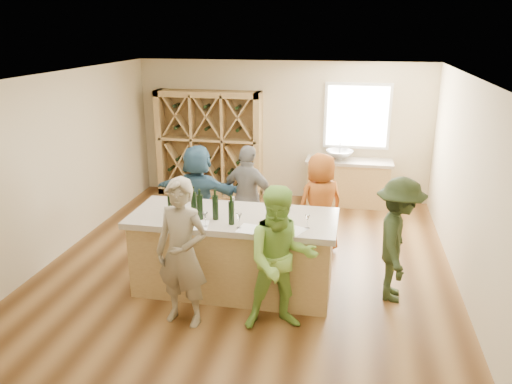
% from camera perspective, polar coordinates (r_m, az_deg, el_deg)
% --- Properties ---
extents(floor, '(6.00, 7.00, 0.10)m').
position_cam_1_polar(floor, '(7.56, -1.05, -9.08)').
color(floor, brown).
rests_on(floor, ground).
extents(ceiling, '(6.00, 7.00, 0.10)m').
position_cam_1_polar(ceiling, '(6.73, -1.20, 13.37)').
color(ceiling, white).
rests_on(ceiling, ground).
extents(wall_back, '(6.00, 0.10, 2.80)m').
position_cam_1_polar(wall_back, '(10.41, 3.03, 7.10)').
color(wall_back, beige).
rests_on(wall_back, ground).
extents(wall_front, '(6.00, 0.10, 2.80)m').
position_cam_1_polar(wall_front, '(3.90, -12.48, -13.68)').
color(wall_front, beige).
rests_on(wall_front, ground).
extents(wall_left, '(0.10, 7.00, 2.80)m').
position_cam_1_polar(wall_left, '(8.19, -22.48, 2.57)').
color(wall_left, beige).
rests_on(wall_left, ground).
extents(wall_right, '(0.10, 7.00, 2.80)m').
position_cam_1_polar(wall_right, '(7.06, 23.88, -0.04)').
color(wall_right, beige).
rests_on(wall_right, ground).
extents(window_frame, '(1.30, 0.06, 1.30)m').
position_cam_1_polar(window_frame, '(10.17, 11.49, 8.49)').
color(window_frame, white).
rests_on(window_frame, wall_back).
extents(window_pane, '(1.18, 0.01, 1.18)m').
position_cam_1_polar(window_pane, '(10.13, 11.49, 8.46)').
color(window_pane, white).
rests_on(window_pane, wall_back).
extents(wine_rack, '(2.20, 0.45, 2.20)m').
position_cam_1_polar(wine_rack, '(10.51, -5.37, 5.49)').
color(wine_rack, tan).
rests_on(wine_rack, floor).
extents(back_counter_base, '(1.60, 0.58, 0.86)m').
position_cam_1_polar(back_counter_base, '(10.21, 10.46, 0.96)').
color(back_counter_base, tan).
rests_on(back_counter_base, floor).
extents(back_counter_top, '(1.70, 0.62, 0.06)m').
position_cam_1_polar(back_counter_top, '(10.08, 10.61, 3.45)').
color(back_counter_top, '#AEA18E').
rests_on(back_counter_top, back_counter_base).
extents(sink, '(0.54, 0.54, 0.19)m').
position_cam_1_polar(sink, '(10.05, 9.51, 4.20)').
color(sink, silver).
rests_on(sink, back_counter_top).
extents(faucet, '(0.02, 0.02, 0.30)m').
position_cam_1_polar(faucet, '(10.22, 9.56, 4.75)').
color(faucet, silver).
rests_on(faucet, back_counter_top).
extents(tasting_counter_base, '(2.60, 1.00, 1.00)m').
position_cam_1_polar(tasting_counter_base, '(6.80, -2.54, -7.24)').
color(tasting_counter_base, tan).
rests_on(tasting_counter_base, floor).
extents(tasting_counter_top, '(2.72, 1.12, 0.08)m').
position_cam_1_polar(tasting_counter_top, '(6.58, -2.61, -3.01)').
color(tasting_counter_top, '#AEA18E').
rests_on(tasting_counter_top, tasting_counter_base).
extents(wine_bottle_a, '(0.07, 0.07, 0.27)m').
position_cam_1_polar(wine_bottle_a, '(6.64, -9.77, -1.44)').
color(wine_bottle_a, black).
rests_on(wine_bottle_a, tasting_counter_top).
extents(wine_bottle_b, '(0.08, 0.08, 0.30)m').
position_cam_1_polar(wine_bottle_b, '(6.49, -9.43, -1.79)').
color(wine_bottle_b, black).
rests_on(wine_bottle_b, tasting_counter_top).
extents(wine_bottle_c, '(0.09, 0.09, 0.31)m').
position_cam_1_polar(wine_bottle_c, '(6.58, -7.13, -1.32)').
color(wine_bottle_c, black).
rests_on(wine_bottle_c, tasting_counter_top).
extents(wine_bottle_d, '(0.09, 0.09, 0.32)m').
position_cam_1_polar(wine_bottle_d, '(6.43, -6.43, -1.73)').
color(wine_bottle_d, black).
rests_on(wine_bottle_d, tasting_counter_top).
extents(wine_bottle_e, '(0.09, 0.09, 0.32)m').
position_cam_1_polar(wine_bottle_e, '(6.40, -4.66, -1.78)').
color(wine_bottle_e, black).
rests_on(wine_bottle_e, tasting_counter_top).
extents(wine_glass_a, '(0.09, 0.09, 0.19)m').
position_cam_1_polar(wine_glass_a, '(6.20, -5.82, -3.16)').
color(wine_glass_a, white).
rests_on(wine_glass_a, tasting_counter_top).
extents(wine_glass_b, '(0.08, 0.08, 0.19)m').
position_cam_1_polar(wine_glass_b, '(6.13, -1.95, -3.32)').
color(wine_glass_b, white).
rests_on(wine_glass_b, tasting_counter_top).
extents(wine_glass_c, '(0.07, 0.07, 0.17)m').
position_cam_1_polar(wine_glass_c, '(5.99, 2.72, -3.95)').
color(wine_glass_c, white).
rests_on(wine_glass_c, tasting_counter_top).
extents(wine_glass_d, '(0.08, 0.08, 0.16)m').
position_cam_1_polar(wine_glass_d, '(6.35, 1.29, -2.64)').
color(wine_glass_d, white).
rests_on(wine_glass_d, tasting_counter_top).
extents(wine_glass_e, '(0.07, 0.07, 0.16)m').
position_cam_1_polar(wine_glass_e, '(6.15, 5.89, -3.45)').
color(wine_glass_e, white).
rests_on(wine_glass_e, tasting_counter_top).
extents(tasting_menu_a, '(0.29, 0.36, 0.00)m').
position_cam_1_polar(tasting_menu_a, '(6.28, -6.55, -3.79)').
color(tasting_menu_a, white).
rests_on(tasting_menu_a, tasting_counter_top).
extents(tasting_menu_b, '(0.26, 0.33, 0.00)m').
position_cam_1_polar(tasting_menu_b, '(6.14, -0.93, -4.21)').
color(tasting_menu_b, white).
rests_on(tasting_menu_b, tasting_counter_top).
extents(tasting_menu_c, '(0.32, 0.36, 0.00)m').
position_cam_1_polar(tasting_menu_c, '(6.10, 4.46, -4.43)').
color(tasting_menu_c, white).
rests_on(tasting_menu_c, tasting_counter_top).
extents(person_near_left, '(0.74, 0.60, 1.82)m').
position_cam_1_polar(person_near_left, '(5.96, -8.45, -6.93)').
color(person_near_left, gray).
rests_on(person_near_left, floor).
extents(person_near_right, '(0.96, 0.70, 1.77)m').
position_cam_1_polar(person_near_right, '(5.82, 2.88, -7.72)').
color(person_near_right, '#8CC64C').
rests_on(person_near_right, floor).
extents(person_server, '(0.57, 1.10, 1.66)m').
position_cam_1_polar(person_server, '(6.70, 15.90, -5.30)').
color(person_server, '#263319').
rests_on(person_server, floor).
extents(person_far_mid, '(1.11, 0.82, 1.70)m').
position_cam_1_polar(person_far_mid, '(7.93, -0.87, -0.66)').
color(person_far_mid, slate).
rests_on(person_far_mid, floor).
extents(person_far_right, '(0.94, 0.86, 1.61)m').
position_cam_1_polar(person_far_right, '(7.85, 7.34, -1.36)').
color(person_far_right, '#994C19').
rests_on(person_far_right, floor).
extents(person_far_left, '(1.57, 0.64, 1.66)m').
position_cam_1_polar(person_far_left, '(8.20, -6.59, -0.27)').
color(person_far_left, '#335972').
rests_on(person_far_left, floor).
extents(wine_bottle_f, '(0.07, 0.07, 0.30)m').
position_cam_1_polar(wine_bottle_f, '(6.23, -2.83, -2.40)').
color(wine_bottle_f, black).
rests_on(wine_bottle_f, tasting_counter_top).
extents(wine_glass_f, '(0.07, 0.07, 0.18)m').
position_cam_1_polar(wine_glass_f, '(6.73, -2.64, -1.33)').
color(wine_glass_f, white).
rests_on(wine_glass_f, tasting_counter_top).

